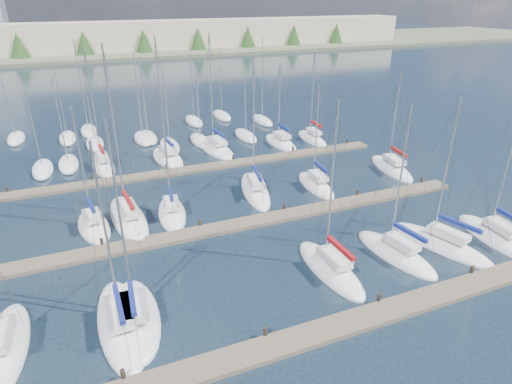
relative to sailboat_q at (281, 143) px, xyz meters
name	(u,v)px	position (x,y,z in m)	size (l,w,h in m)	color
ground	(155,109)	(-12.14, 25.20, -0.17)	(400.00, 400.00, 0.00)	#1C2B38
dock_near	(332,328)	(-12.14, -32.79, -0.02)	(44.00, 1.93, 1.10)	#6B5E4C
dock_mid	(247,223)	(-12.14, -18.79, -0.02)	(44.00, 1.93, 1.10)	#6B5E4C
dock_far	(203,168)	(-12.14, -4.79, -0.02)	(44.00, 1.93, 1.10)	#6B5E4C
sailboat_q	(281,143)	(0.00, 0.00, 0.00)	(2.78, 7.64, 11.21)	white
sailboat_f	(441,244)	(0.89, -27.95, 0.01)	(4.80, 9.06, 12.52)	white
sailboat_k	(255,190)	(-8.92, -12.79, 0.01)	(4.33, 9.56, 13.95)	white
sailboat_e	(396,253)	(-3.32, -27.67, 0.01)	(3.52, 7.97, 12.40)	white
sailboat_m	(391,168)	(7.80, -13.15, 0.00)	(3.95, 8.64, 11.69)	white
sailboat_j	(172,213)	(-17.83, -14.48, 0.01)	(3.31, 7.23, 11.98)	white
sailboat_n	(103,165)	(-22.68, 0.28, 0.02)	(2.90, 7.95, 14.13)	white
sailboat_p	(216,148)	(-8.73, 1.01, 0.01)	(3.87, 9.26, 15.08)	white
sailboat_h	(94,226)	(-24.57, -14.34, 0.01)	(3.24, 6.75, 11.27)	white
sailboat_i	(128,218)	(-21.62, -13.97, 0.01)	(3.53, 9.94, 15.67)	white
sailboat_g	(496,237)	(5.90, -28.85, 0.01)	(3.54, 8.27, 13.46)	white
sailboat_a	(6,347)	(-30.06, -27.00, 0.01)	(2.71, 7.96, 11.43)	white
sailboat_r	(312,139)	(4.75, -0.15, 0.02)	(2.43, 7.51, 12.39)	white
sailboat_c	(135,318)	(-22.93, -27.37, 0.01)	(3.40, 8.13, 13.34)	white
sailboat_l	(316,185)	(-2.57, -14.00, 0.01)	(2.86, 7.30, 11.12)	white
sailboat_o	(168,158)	(-15.21, -0.04, 0.02)	(3.68, 8.26, 14.95)	white
sailboat_b	(121,323)	(-23.77, -27.51, 0.00)	(2.94, 8.97, 12.28)	white
sailboat_d	(330,268)	(-9.04, -27.48, 0.01)	(2.65, 8.02, 13.12)	white
distant_boats	(145,137)	(-16.48, 8.96, 0.12)	(36.93, 20.75, 13.30)	#9EA0A5
shoreline	(63,29)	(-25.43, 114.97, 7.27)	(400.00, 60.00, 38.00)	#666B51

